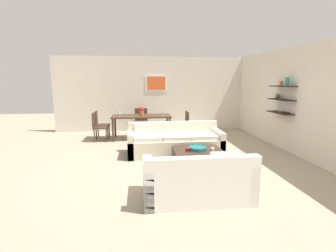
{
  "coord_description": "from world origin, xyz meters",
  "views": [
    {
      "loc": [
        -0.86,
        -5.72,
        1.83
      ],
      "look_at": [
        -0.17,
        0.2,
        0.75
      ],
      "focal_mm": 26.54,
      "sensor_mm": 36.0,
      "label": 1
    }
  ],
  "objects_px": {
    "coffee_table": "(198,159)",
    "decorative_bowl": "(198,148)",
    "dining_chair_left_far": "(100,123)",
    "wine_glass_left_near": "(119,113)",
    "sofa_beige": "(175,143)",
    "apple_on_coffee_table": "(188,149)",
    "dining_chair_right_near": "(184,123)",
    "wine_glass_right_near": "(163,112)",
    "loveseat_white": "(197,180)",
    "candle_jar": "(213,149)",
    "dining_table": "(141,118)",
    "wine_glass_head": "(141,110)",
    "dining_chair_head": "(141,119)",
    "dining_chair_left_near": "(98,125)",
    "centerpiece_vase": "(142,110)"
  },
  "relations": [
    {
      "from": "centerpiece_vase",
      "to": "wine_glass_head",
      "type": "bearing_deg",
      "value": 91.97
    },
    {
      "from": "sofa_beige",
      "to": "apple_on_coffee_table",
      "type": "xyz_separation_m",
      "value": [
        0.12,
        -1.09,
        0.13
      ]
    },
    {
      "from": "wine_glass_head",
      "to": "dining_table",
      "type": "bearing_deg",
      "value": -90.0
    },
    {
      "from": "candle_jar",
      "to": "sofa_beige",
      "type": "bearing_deg",
      "value": 119.97
    },
    {
      "from": "dining_table",
      "to": "wine_glass_left_near",
      "type": "bearing_deg",
      "value": -171.33
    },
    {
      "from": "dining_chair_right_near",
      "to": "candle_jar",
      "type": "bearing_deg",
      "value": -87.34
    },
    {
      "from": "coffee_table",
      "to": "dining_chair_right_near",
      "type": "bearing_deg",
      "value": 86.63
    },
    {
      "from": "wine_glass_right_near",
      "to": "centerpiece_vase",
      "type": "distance_m",
      "value": 0.68
    },
    {
      "from": "dining_table",
      "to": "decorative_bowl",
      "type": "bearing_deg",
      "value": -67.84
    },
    {
      "from": "coffee_table",
      "to": "wine_glass_left_near",
      "type": "xyz_separation_m",
      "value": [
        -1.86,
        2.81,
        0.67
      ]
    },
    {
      "from": "apple_on_coffee_table",
      "to": "dining_table",
      "type": "relative_size",
      "value": 0.05
    },
    {
      "from": "loveseat_white",
      "to": "wine_glass_right_near",
      "type": "xyz_separation_m",
      "value": [
        -0.14,
        4.17,
        0.57
      ]
    },
    {
      "from": "candle_jar",
      "to": "dining_chair_right_near",
      "type": "relative_size",
      "value": 0.09
    },
    {
      "from": "wine_glass_right_near",
      "to": "apple_on_coffee_table",
      "type": "bearing_deg",
      "value": -85.02
    },
    {
      "from": "dining_chair_left_far",
      "to": "wine_glass_left_near",
      "type": "height_order",
      "value": "wine_glass_left_near"
    },
    {
      "from": "loveseat_white",
      "to": "decorative_bowl",
      "type": "xyz_separation_m",
      "value": [
        0.34,
        1.42,
        0.13
      ]
    },
    {
      "from": "apple_on_coffee_table",
      "to": "wine_glass_head",
      "type": "relative_size",
      "value": 0.52
    },
    {
      "from": "coffee_table",
      "to": "decorative_bowl",
      "type": "height_order",
      "value": "decorative_bowl"
    },
    {
      "from": "dining_chair_left_far",
      "to": "wine_glass_right_near",
      "type": "distance_m",
      "value": 2.07
    },
    {
      "from": "decorative_bowl",
      "to": "dining_chair_left_near",
      "type": "bearing_deg",
      "value": 133.14
    },
    {
      "from": "apple_on_coffee_table",
      "to": "wine_glass_right_near",
      "type": "distance_m",
      "value": 2.86
    },
    {
      "from": "decorative_bowl",
      "to": "dining_chair_head",
      "type": "bearing_deg",
      "value": 107.51
    },
    {
      "from": "dining_chair_right_near",
      "to": "wine_glass_right_near",
      "type": "distance_m",
      "value": 0.74
    },
    {
      "from": "decorative_bowl",
      "to": "wine_glass_left_near",
      "type": "bearing_deg",
      "value": 123.91
    },
    {
      "from": "dining_chair_head",
      "to": "dining_chair_left_near",
      "type": "xyz_separation_m",
      "value": [
        -1.34,
        -1.02,
        0.0
      ]
    },
    {
      "from": "dining_table",
      "to": "wine_glass_left_near",
      "type": "distance_m",
      "value": 0.72
    },
    {
      "from": "wine_glass_head",
      "to": "dining_chair_right_near",
      "type": "bearing_deg",
      "value": -22.51
    },
    {
      "from": "wine_glass_left_near",
      "to": "apple_on_coffee_table",
      "type": "bearing_deg",
      "value": -60.12
    },
    {
      "from": "dining_table",
      "to": "dining_chair_left_near",
      "type": "distance_m",
      "value": 1.36
    },
    {
      "from": "loveseat_white",
      "to": "decorative_bowl",
      "type": "relative_size",
      "value": 4.25
    },
    {
      "from": "dining_chair_right_near",
      "to": "sofa_beige",
      "type": "bearing_deg",
      "value": -107.67
    },
    {
      "from": "dining_chair_left_far",
      "to": "wine_glass_head",
      "type": "relative_size",
      "value": 5.15
    },
    {
      "from": "dining_chair_head",
      "to": "dining_chair_right_near",
      "type": "relative_size",
      "value": 1.0
    },
    {
      "from": "coffee_table",
      "to": "dining_chair_left_near",
      "type": "height_order",
      "value": "dining_chair_left_near"
    },
    {
      "from": "sofa_beige",
      "to": "dining_chair_left_far",
      "type": "height_order",
      "value": "dining_chair_left_far"
    },
    {
      "from": "sofa_beige",
      "to": "centerpiece_vase",
      "type": "bearing_deg",
      "value": 113.93
    },
    {
      "from": "apple_on_coffee_table",
      "to": "wine_glass_left_near",
      "type": "bearing_deg",
      "value": 119.88
    },
    {
      "from": "wine_glass_left_near",
      "to": "dining_chair_left_near",
      "type": "bearing_deg",
      "value": -172.48
    },
    {
      "from": "loveseat_white",
      "to": "dining_chair_right_near",
      "type": "distance_m",
      "value": 4.12
    },
    {
      "from": "dining_chair_left_far",
      "to": "dining_table",
      "type": "bearing_deg",
      "value": -8.11
    },
    {
      "from": "apple_on_coffee_table",
      "to": "dining_chair_right_near",
      "type": "distance_m",
      "value": 2.76
    },
    {
      "from": "sofa_beige",
      "to": "candle_jar",
      "type": "distance_m",
      "value": 1.31
    },
    {
      "from": "dining_chair_right_near",
      "to": "wine_glass_right_near",
      "type": "relative_size",
      "value": 5.39
    },
    {
      "from": "candle_jar",
      "to": "centerpiece_vase",
      "type": "distance_m",
      "value": 3.31
    },
    {
      "from": "candle_jar",
      "to": "dining_table",
      "type": "distance_m",
      "value": 3.31
    },
    {
      "from": "sofa_beige",
      "to": "dining_chair_head",
      "type": "bearing_deg",
      "value": 106.99
    },
    {
      "from": "dining_chair_right_near",
      "to": "loveseat_white",
      "type": "bearing_deg",
      "value": -97.12
    },
    {
      "from": "dining_chair_left_near",
      "to": "dining_chair_right_near",
      "type": "xyz_separation_m",
      "value": [
        2.67,
        0.0,
        0.0
      ]
    },
    {
      "from": "wine_glass_left_near",
      "to": "wine_glass_right_near",
      "type": "xyz_separation_m",
      "value": [
        1.37,
        -0.0,
        0.0
      ]
    },
    {
      "from": "dining_chair_left_far",
      "to": "wine_glass_head",
      "type": "height_order",
      "value": "wine_glass_head"
    }
  ]
}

